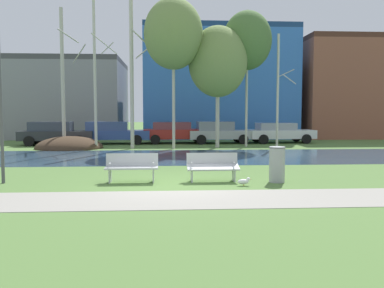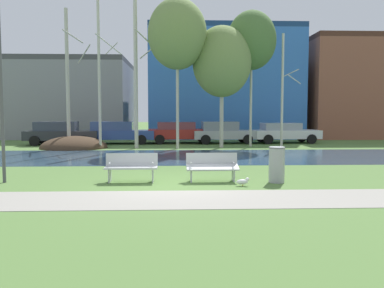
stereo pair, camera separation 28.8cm
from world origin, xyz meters
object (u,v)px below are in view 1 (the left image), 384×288
Objects in this scene: parked_van_nearest_dark at (55,133)px; parked_suv_fifth_white at (279,132)px; trash_bin at (277,164)px; parked_wagon_fourth_silver at (218,132)px; seagull at (244,181)px; bench_left at (132,167)px; bench_right at (213,166)px; parked_sedan_second_blue at (112,132)px; parked_hatch_third_red at (175,132)px.

parked_van_nearest_dark is 1.03× the size of parked_suv_fifth_white.
trash_bin is 15.15m from parked_wagon_fourth_silver.
parked_van_nearest_dark is (-9.40, 15.06, 0.65)m from seagull.
bench_left is 4.45m from trash_bin.
trash_bin reaches higher than bench_right.
seagull is 15.78m from parked_wagon_fourth_silver.
seagull is 16.77m from parked_suv_fifth_white.
bench_right is 16.62m from parked_van_nearest_dark.
parked_suv_fifth_white is at bearing 59.77° from bench_left.
bench_left is at bearing -107.00° from parked_wagon_fourth_silver.
parked_van_nearest_dark is at bearing 121.98° from seagull.
parked_van_nearest_dark is at bearing 113.18° from bench_left.
bench_left is 0.33× the size of parked_sedan_second_blue.
bench_left is 15.48m from parked_van_nearest_dark.
parked_hatch_third_red is (-1.67, 16.03, 0.64)m from seagull.
trash_bin is (1.95, -0.27, 0.09)m from bench_right.
bench_left is 0.35× the size of parked_suv_fifth_white.
bench_left is at bearing 176.50° from trash_bin.
parked_suv_fifth_white is at bearing 67.36° from bench_right.
parked_hatch_third_red is at bearing 5.02° from parked_sedan_second_blue.
parked_sedan_second_blue is 11.35m from parked_suv_fifth_white.
bench_right is 15.68m from parked_sedan_second_blue.
parked_wagon_fourth_silver is at bearing 0.43° from parked_sedan_second_blue.
bench_right is 0.37× the size of parked_wagon_fourth_silver.
seagull is 17.77m from parked_van_nearest_dark.
parked_hatch_third_red is 2.92m from parked_wagon_fourth_silver.
parked_van_nearest_dark is (-10.53, 14.50, 0.22)m from trash_bin.
parked_suv_fifth_white is (11.35, 0.19, -0.04)m from parked_sedan_second_blue.
parked_van_nearest_dark reaches higher than seagull.
parked_wagon_fourth_silver is (2.91, -0.32, 0.00)m from parked_hatch_third_red.
parked_suv_fifth_white is at bearing 74.24° from trash_bin.
seagull is at bearing -58.02° from parked_van_nearest_dark.
bench_right is 1.22m from seagull.
trash_bin reaches higher than seagull.
seagull is 16.75m from parked_sedan_second_blue.
parked_sedan_second_blue reaches higher than parked_suv_fifth_white.
parked_hatch_third_red reaches higher than trash_bin.
trash_bin is 0.22× the size of parked_sedan_second_blue.
bench_left is 17.39m from parked_suv_fifth_white.
seagull is at bearing -14.13° from bench_left.
parked_van_nearest_dark is 7.80m from parked_hatch_third_red.
parked_hatch_third_red is at bearing 95.94° from seagull.
bench_left is at bearing 180.00° from bench_right.
parked_hatch_third_red is at bearing 173.74° from parked_wagon_fourth_silver.
bench_left is at bearing 165.87° from seagull.
parked_sedan_second_blue is 1.12× the size of parked_wagon_fourth_silver.
seagull is at bearing -69.33° from parked_sedan_second_blue.
parked_wagon_fourth_silver is (4.55, 14.88, 0.30)m from bench_left.
parked_hatch_third_red is at bearing 93.18° from bench_right.
seagull is at bearing -45.33° from bench_right.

